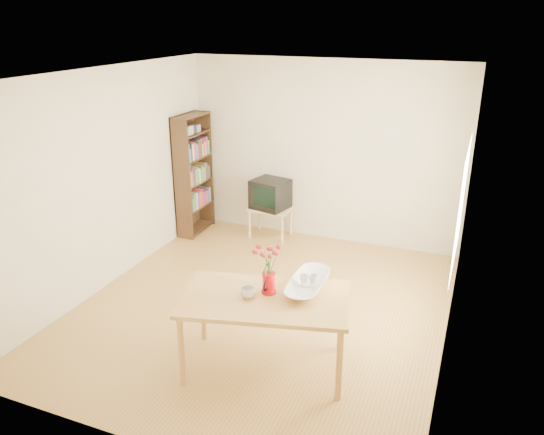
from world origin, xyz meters
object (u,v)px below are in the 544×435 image
at_px(table, 265,304).
at_px(pitcher, 269,284).
at_px(mug, 248,293).
at_px(bowl, 308,265).
at_px(television, 271,193).

height_order(table, pitcher, pitcher).
height_order(pitcher, mug, pitcher).
relative_size(mug, bowl, 0.26).
relative_size(pitcher, television, 0.37).
xyz_separation_m(mug, bowl, (0.44, 0.39, 0.18)).
xyz_separation_m(mug, television, (-1.01, 3.03, -0.12)).
xyz_separation_m(table, pitcher, (-0.00, 0.09, 0.17)).
height_order(pitcher, television, pitcher).
bearing_deg(television, mug, -59.01).
distance_m(table, pitcher, 0.19).
distance_m(bowl, television, 3.03).
bearing_deg(table, mug, -171.15).
bearing_deg(table, pitcher, 76.96).
bearing_deg(table, television, 97.14).
bearing_deg(bowl, table, -132.24).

